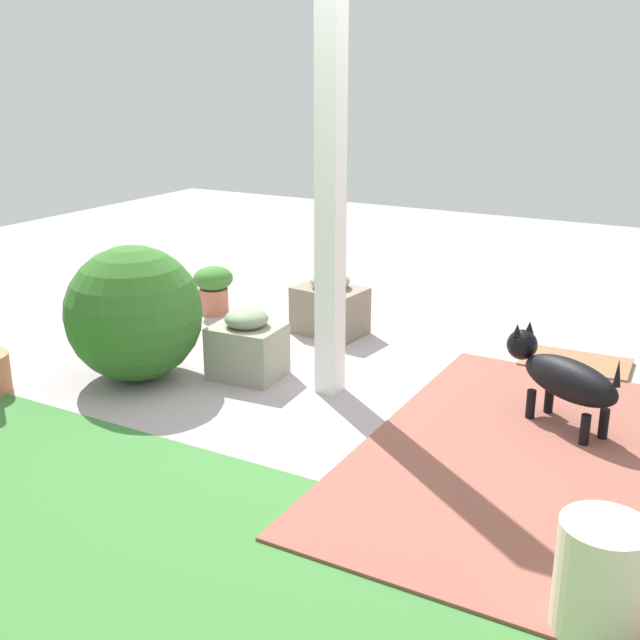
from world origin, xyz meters
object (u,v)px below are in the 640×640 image
stone_planter_mid (247,346)px  dog (562,376)px  ceramic_urn (600,579)px  doormat (575,363)px  terracotta_pot_broad (214,287)px  round_shrub (134,313)px  stone_planter_nearest (330,306)px  porch_pillar (331,193)px

stone_planter_mid → dog: (-1.79, -0.20, 0.09)m
ceramic_urn → doormat: size_ratio=0.63×
stone_planter_mid → ceramic_urn: stone_planter_mid is taller
terracotta_pot_broad → stone_planter_mid: bearing=135.3°
round_shrub → dog: 2.42m
terracotta_pot_broad → round_shrub: bearing=106.7°
round_shrub → stone_planter_nearest: bearing=-115.1°
stone_planter_nearest → round_shrub: bearing=64.9°
stone_planter_nearest → doormat: (-1.64, -0.19, -0.18)m
ceramic_urn → stone_planter_mid: bearing=-30.1°
porch_pillar → round_shrub: porch_pillar is taller
round_shrub → terracotta_pot_broad: bearing=-73.3°
stone_planter_nearest → ceramic_urn: bearing=134.4°
round_shrub → porch_pillar: bearing=-160.6°
porch_pillar → doormat: 1.95m
stone_planter_mid → round_shrub: bearing=30.8°
terracotta_pot_broad → dog: dog is taller
stone_planter_mid → terracotta_pot_broad: (0.95, -0.94, 0.02)m
porch_pillar → dog: (-1.26, -0.15, -0.85)m
dog → doormat: (0.11, -0.95, -0.27)m
dog → terracotta_pot_broad: bearing=-15.1°
porch_pillar → doormat: size_ratio=3.50×
stone_planter_nearest → porch_pillar: bearing=118.5°
terracotta_pot_broad → dog: bearing=164.9°
round_shrub → dog: (-2.36, -0.54, -0.12)m
porch_pillar → stone_planter_mid: porch_pillar is taller
doormat → ceramic_urn: bearing=103.3°
stone_planter_mid → doormat: size_ratio=0.66×
dog → porch_pillar: bearing=6.8°
round_shrub → ceramic_urn: round_shrub is taller
porch_pillar → stone_planter_nearest: porch_pillar is taller
porch_pillar → terracotta_pot_broad: porch_pillar is taller
stone_planter_nearest → ceramic_urn: size_ratio=1.24×
dog → ceramic_urn: bearing=107.3°
round_shrub → dog: size_ratio=1.19×
stone_planter_mid → terracotta_pot_broad: 1.33m
dog → ceramic_urn: 1.59m
round_shrub → terracotta_pot_broad: 1.34m
stone_planter_nearest → stone_planter_mid: 0.96m
ceramic_urn → doormat: 2.54m
ceramic_urn → stone_planter_nearest: bearing=-45.6°
porch_pillar → dog: bearing=-173.2°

